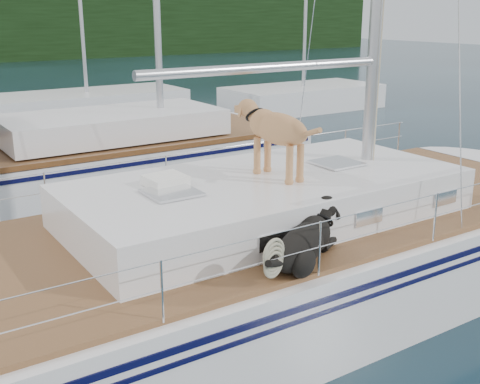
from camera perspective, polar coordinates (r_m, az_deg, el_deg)
ground at (r=8.11m, az=-2.22°, el=-11.80°), size 120.00×120.00×0.00m
main_sailboat at (r=7.85m, az=-1.64°, el=-7.28°), size 12.00×3.91×14.01m
neighbor_sailboat at (r=13.59m, az=-16.07°, el=2.30°), size 11.00×3.50×13.30m
bg_boat_center at (r=23.65m, az=-14.25°, el=7.99°), size 7.20×3.00×11.65m
bg_boat_east at (r=24.94m, az=5.98°, el=8.86°), size 6.40×3.00×11.65m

